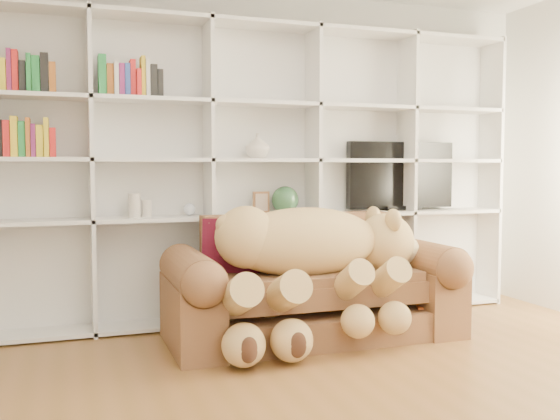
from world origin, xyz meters
name	(u,v)px	position (x,y,z in m)	size (l,w,h in m)	color
wall_back	(255,154)	(0.00, 2.50, 1.35)	(5.00, 0.02, 2.70)	silver
bookshelf	(231,159)	(-0.24, 2.36, 1.31)	(4.43, 0.35, 2.40)	white
sofa	(312,291)	(0.19, 1.70, 0.33)	(2.10, 0.91, 0.88)	brown
teddy_bear	(310,256)	(0.10, 1.52, 0.62)	(1.66, 0.89, 0.96)	tan
throw_pillow	(232,248)	(-0.38, 1.84, 0.66)	(0.42, 0.14, 0.42)	#4F0D1F
gift_box	(434,319)	(1.08, 1.46, 0.11)	(0.28, 0.26, 0.23)	#D0551B
tv	(400,177)	(1.30, 2.35, 1.16)	(1.01, 0.18, 0.60)	black
picture_frame	(261,202)	(-0.01, 2.30, 0.96)	(0.14, 0.03, 0.17)	brown
green_vase	(285,200)	(0.20, 2.30, 0.98)	(0.22, 0.22, 0.22)	#2A5332
figurine_tall	(134,205)	(-1.01, 2.30, 0.96)	(0.09, 0.09, 0.18)	beige
figurine_short	(147,209)	(-0.92, 2.30, 0.93)	(0.07, 0.07, 0.13)	beige
snow_globe	(189,209)	(-0.59, 2.30, 0.92)	(0.10, 0.10, 0.10)	silver
shelf_vase	(258,146)	(-0.04, 2.30, 1.41)	(0.19, 0.19, 0.20)	beige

